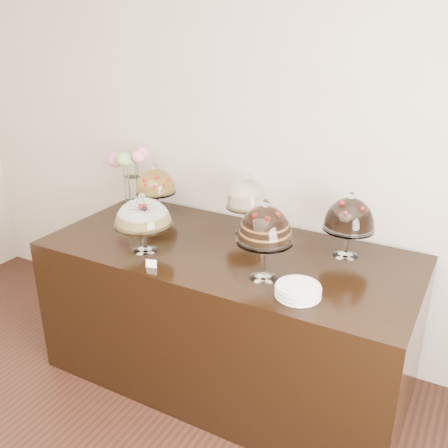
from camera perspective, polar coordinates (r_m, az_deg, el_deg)
The scene contains 10 objects.
wall_back at distance 3.29m, azimuth 2.77°, elevation 10.80°, with size 5.00×0.04×3.00m, color #BEAD99.
display_counter at distance 3.16m, azimuth 0.44°, elevation -10.33°, with size 2.20×1.00×0.90m, color black.
cake_stand_sugar_sponge at distance 2.88m, azimuth -9.25°, elevation 1.05°, with size 0.33×0.33×0.35m.
cake_stand_choco_layer at distance 2.52m, azimuth 4.70°, elevation -0.36°, with size 0.29×0.29×0.43m.
cake_stand_cheesecake at distance 3.09m, azimuth 2.65°, elevation 3.24°, with size 0.26×0.26×0.39m.
cake_stand_dark_choco at distance 2.86m, azimuth 14.15°, elevation 0.83°, with size 0.29×0.29×0.38m.
cake_stand_fruit_tart at distance 3.45m, azimuth -7.83°, elevation 4.66°, with size 0.28×0.28×0.36m.
flower_vase at distance 3.60m, azimuth -10.68°, elevation 5.89°, with size 0.29×0.29×0.43m.
plate_stack at distance 2.47m, azimuth 8.46°, elevation -7.57°, with size 0.22×0.22×0.06m.
price_card_left at distance 2.75m, azimuth -8.32°, elevation -4.50°, with size 0.06×0.01×0.04m, color white.
Camera 1 is at (1.41, 0.10, 2.15)m, focal length 40.00 mm.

